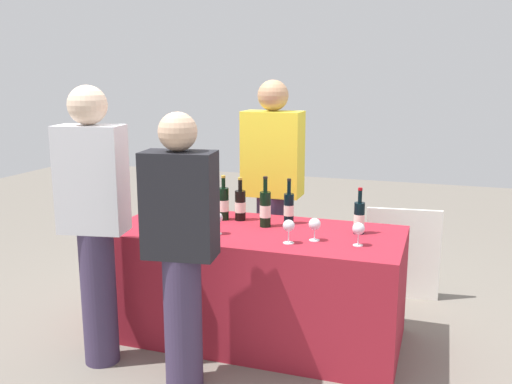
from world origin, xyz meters
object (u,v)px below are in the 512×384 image
wine_bottle_6 (359,217)px  wine_glass_3 (315,225)px  wine_glass_4 (358,229)px  menu_board (403,254)px  wine_bottle_4 (265,209)px  ice_bucket (180,212)px  wine_glass_1 (217,218)px  guest_1 (181,244)px  wine_bottle_0 (167,198)px  server_pouring (272,186)px  wine_glass_2 (289,227)px  wine_bottle_2 (224,203)px  wine_bottle_5 (289,208)px  wine_glass_0 (156,215)px  wine_bottle_1 (172,201)px  guest_0 (94,216)px  wine_bottle_3 (240,205)px

wine_bottle_6 → wine_glass_3: 0.33m
wine_glass_4 → menu_board: bearing=80.4°
wine_bottle_4 → ice_bucket: wine_bottle_4 is taller
menu_board → wine_glass_4: bearing=-106.2°
wine_glass_1 → guest_1: guest_1 is taller
wine_bottle_0 → ice_bucket: (0.21, -0.22, -0.04)m
guest_1 → server_pouring: bearing=77.4°
wine_glass_2 → server_pouring: 0.92m
wine_glass_3 → server_pouring: bearing=123.7°
wine_bottle_2 → ice_bucket: bearing=-140.9°
wine_bottle_0 → wine_glass_1: 0.66m
wine_glass_1 → wine_glass_3: wine_glass_1 is taller
wine_bottle_5 → server_pouring: bearing=120.7°
wine_glass_1 → server_pouring: bearing=81.4°
wine_bottle_5 → ice_bucket: (-0.69, -0.24, -0.03)m
wine_bottle_0 → wine_glass_0: 0.43m
wine_bottle_2 → wine_bottle_1: bearing=-169.1°
wine_bottle_1 → wine_bottle_6: 1.30m
wine_bottle_5 → server_pouring: (-0.24, 0.40, 0.06)m
wine_bottle_1 → wine_bottle_4: (0.68, -0.01, 0.00)m
guest_0 → wine_glass_0: bearing=56.8°
wine_bottle_4 → guest_0: size_ratio=0.20×
wine_bottle_2 → wine_glass_2: bearing=-34.5°
wine_glass_1 → menu_board: 1.66m
wine_bottle_1 → guest_1: 0.94m
wine_bottle_4 → server_pouring: size_ratio=0.20×
wine_bottle_4 → menu_board: 1.33m
wine_bottle_5 → wine_bottle_6: size_ratio=1.04×
wine_bottle_3 → menu_board: wine_bottle_3 is taller
wine_bottle_4 → menu_board: (0.84, 0.90, -0.50)m
wine_bottle_5 → ice_bucket: wine_bottle_5 is taller
wine_bottle_5 → wine_glass_3: 0.42m
wine_bottle_5 → wine_bottle_3: bearing=-177.1°
wine_glass_2 → wine_glass_3: wine_glass_2 is taller
wine_bottle_0 → wine_bottle_2: bearing=-3.2°
wine_bottle_1 → wine_bottle_6: size_ratio=1.09×
wine_bottle_0 → wine_bottle_5: 0.90m
wine_bottle_1 → wine_bottle_5: 0.82m
wine_bottle_6 → server_pouring: (-0.72, 0.50, 0.06)m
guest_1 → menu_board: bearing=50.3°
wine_bottle_5 → wine_glass_1: size_ratio=2.15×
wine_bottle_4 → wine_glass_1: bearing=-130.8°
wine_glass_4 → server_pouring: size_ratio=0.08×
wine_bottle_3 → wine_glass_1: (-0.02, -0.37, -0.00)m
wine_bottle_3 → wine_glass_1: size_ratio=2.10×
ice_bucket → guest_0: guest_0 is taller
wine_glass_4 → wine_bottle_4: bearing=160.4°
wine_bottle_2 → wine_bottle_6: 0.94m
wine_bottle_3 → wine_bottle_4: wine_bottle_4 is taller
wine_bottle_4 → wine_glass_4: 0.69m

